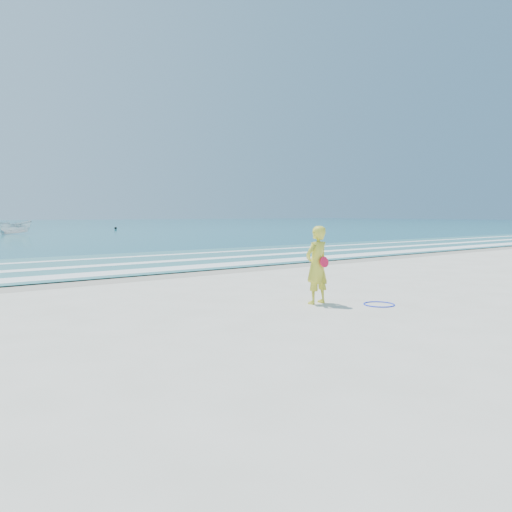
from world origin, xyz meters
TOP-DOWN VIEW (x-y plane):
  - ground at (0.00, 0.00)m, footprint 400.00×400.00m
  - wet_sand at (0.00, 9.00)m, footprint 400.00×2.40m
  - shallow at (0.00, 14.00)m, footprint 400.00×10.00m
  - foam_near at (0.00, 10.30)m, footprint 400.00×1.40m
  - foam_mid at (0.00, 13.20)m, footprint 400.00×0.90m
  - foam_far at (0.00, 16.50)m, footprint 400.00×0.60m
  - hoop at (1.28, 0.21)m, footprint 0.97×0.97m
  - boat at (3.85, 52.22)m, footprint 4.11×2.59m
  - buoy at (19.12, 61.90)m, footprint 0.39×0.39m
  - woman at (0.17, 1.28)m, footprint 0.74×0.52m

SIDE VIEW (x-z plane):
  - ground at x=0.00m, z-range 0.00..0.00m
  - wet_sand at x=0.00m, z-range 0.00..0.00m
  - hoop at x=1.28m, z-range 0.00..0.03m
  - shallow at x=0.00m, z-range 0.04..0.05m
  - foam_near at x=0.00m, z-range 0.05..0.06m
  - foam_mid at x=0.00m, z-range 0.05..0.06m
  - foam_far at x=0.00m, z-range 0.05..0.06m
  - buoy at x=19.12m, z-range 0.04..0.43m
  - boat at x=3.85m, z-range 0.04..1.53m
  - woman at x=0.17m, z-range 0.00..1.94m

